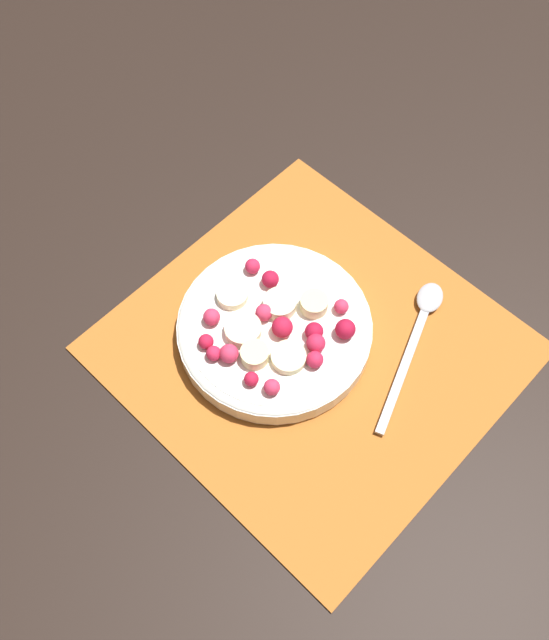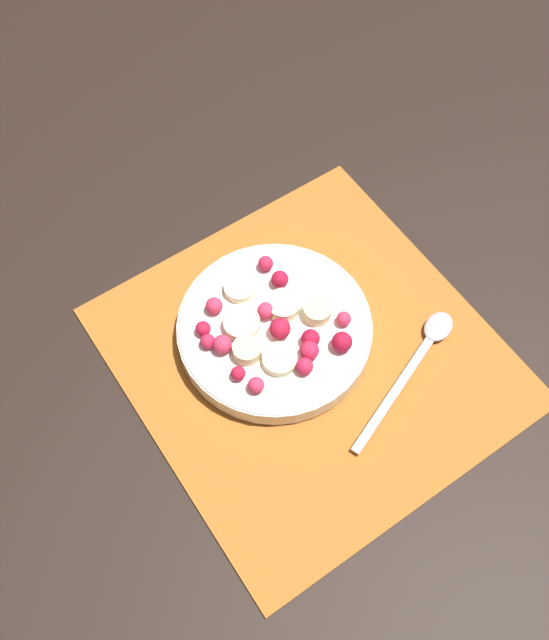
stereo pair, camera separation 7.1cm
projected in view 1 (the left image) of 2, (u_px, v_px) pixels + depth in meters
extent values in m
plane|color=black|center=(312.00, 349.00, 0.73)|extent=(3.00, 3.00, 0.00)
cube|color=#B26023|center=(312.00, 348.00, 0.73)|extent=(0.37, 0.35, 0.01)
cylinder|color=silver|center=(274.00, 330.00, 0.73)|extent=(0.20, 0.20, 0.02)
torus|color=silver|center=(274.00, 326.00, 0.72)|extent=(0.20, 0.20, 0.01)
cylinder|color=white|center=(274.00, 324.00, 0.72)|extent=(0.18, 0.18, 0.00)
cylinder|color=beige|center=(314.00, 304.00, 0.72)|extent=(0.04, 0.04, 0.01)
cylinder|color=#F4EAB7|center=(282.00, 302.00, 0.72)|extent=(0.05, 0.05, 0.01)
cylinder|color=#F4EAB7|center=(243.00, 330.00, 0.70)|extent=(0.05, 0.05, 0.01)
cylinder|color=beige|center=(255.00, 355.00, 0.69)|extent=(0.03, 0.03, 0.01)
cylinder|color=#F4EAB7|center=(232.00, 295.00, 0.72)|extent=(0.04, 0.04, 0.01)
cylinder|color=beige|center=(288.00, 357.00, 0.69)|extent=(0.05, 0.05, 0.01)
sphere|color=red|center=(282.00, 327.00, 0.70)|extent=(0.02, 0.02, 0.02)
sphere|color=#B21433|center=(345.00, 329.00, 0.70)|extent=(0.02, 0.02, 0.02)
sphere|color=#D12347|center=(214.00, 353.00, 0.69)|extent=(0.02, 0.02, 0.02)
sphere|color=#B21433|center=(313.00, 326.00, 0.70)|extent=(0.02, 0.02, 0.02)
sphere|color=#B21433|center=(270.00, 279.00, 0.73)|extent=(0.02, 0.02, 0.02)
sphere|color=#DB3356|center=(229.00, 354.00, 0.69)|extent=(0.02, 0.02, 0.02)
sphere|color=#DB3356|center=(342.00, 307.00, 0.71)|extent=(0.02, 0.02, 0.02)
sphere|color=#DB3356|center=(212.00, 317.00, 0.71)|extent=(0.02, 0.02, 0.02)
sphere|color=#D12347|center=(316.00, 343.00, 0.69)|extent=(0.02, 0.02, 0.02)
sphere|color=#DB3356|center=(272.00, 387.00, 0.67)|extent=(0.02, 0.02, 0.02)
sphere|color=#D12347|center=(315.00, 360.00, 0.68)|extent=(0.02, 0.02, 0.02)
sphere|color=red|center=(251.00, 379.00, 0.68)|extent=(0.01, 0.01, 0.01)
sphere|color=red|center=(206.00, 342.00, 0.70)|extent=(0.02, 0.02, 0.02)
sphere|color=#DB3356|center=(264.00, 313.00, 0.71)|extent=(0.02, 0.02, 0.02)
sphere|color=#D12347|center=(253.00, 266.00, 0.74)|extent=(0.02, 0.02, 0.02)
cube|color=#B2B2B7|center=(403.00, 370.00, 0.71)|extent=(0.06, 0.14, 0.00)
ellipsoid|color=#B2B2B7|center=(430.00, 297.00, 0.75)|extent=(0.04, 0.04, 0.01)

